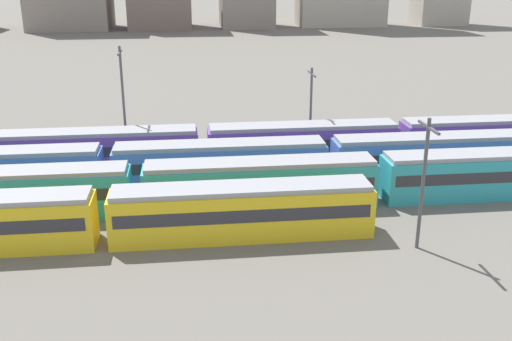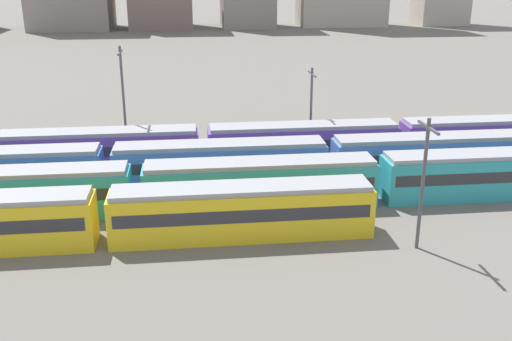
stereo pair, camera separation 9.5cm
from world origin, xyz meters
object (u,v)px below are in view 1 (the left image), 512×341
at_px(train_track_2, 221,163).
at_px(catenary_pole_0, 424,178).
at_px(catenary_pole_1, 123,98).
at_px(train_track_1, 137,188).
at_px(train_track_3, 203,146).
at_px(catenary_pole_3, 311,105).

xyz_separation_m(train_track_2, catenary_pole_0, (12.26, -13.57, 3.09)).
bearing_deg(catenary_pole_1, train_track_1, -81.75).
height_order(train_track_3, catenary_pole_0, catenary_pole_0).
xyz_separation_m(catenary_pole_0, catenary_pole_3, (-2.78, 21.85, -0.21)).
distance_m(train_track_2, catenary_pole_0, 18.55).
distance_m(train_track_3, catenary_pole_3, 11.58).
bearing_deg(train_track_3, train_track_1, -117.32).
bearing_deg(train_track_2, catenary_pole_1, 136.47).
bearing_deg(catenary_pole_3, train_track_3, -164.07).
bearing_deg(catenary_pole_3, train_track_1, -140.17).
relative_size(train_track_2, train_track_3, 1.25).
height_order(train_track_2, catenary_pole_1, catenary_pole_1).
distance_m(catenary_pole_0, catenary_pole_1, 30.17).
bearing_deg(catenary_pole_1, train_track_3, -22.20).
height_order(train_track_1, train_track_3, same).
xyz_separation_m(train_track_1, catenary_pole_0, (18.94, -8.37, 3.09)).
distance_m(train_track_1, catenary_pole_1, 14.13).
distance_m(catenary_pole_1, catenary_pole_3, 18.14).
bearing_deg(train_track_2, catenary_pole_3, 41.12).
xyz_separation_m(train_track_1, train_track_3, (5.37, 10.40, 0.00)).
bearing_deg(train_track_3, catenary_pole_1, 157.80).
height_order(train_track_1, catenary_pole_3, catenary_pole_3).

